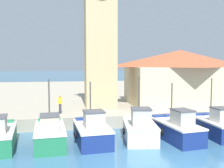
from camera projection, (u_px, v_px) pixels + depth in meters
name	position (u px, v px, depth m)	size (l,w,h in m)	color
ground_plane	(159.00, 168.00, 13.43)	(300.00, 300.00, 0.00)	#386689
quay_wharf	(97.00, 94.00, 41.13)	(120.00, 40.00, 1.02)	#A89E89
fishing_boat_left_inner	(50.00, 134.00, 16.98)	(2.24, 4.60, 4.30)	#237A4C
fishing_boat_mid_left	(92.00, 132.00, 17.42)	(2.44, 4.41, 4.09)	navy
fishing_boat_center	(140.00, 129.00, 18.22)	(2.64, 4.36, 4.39)	silver
fishing_boat_mid_right	(176.00, 129.00, 18.21)	(2.51, 4.92, 3.93)	navy
fishing_boat_right_inner	(215.00, 126.00, 19.16)	(2.05, 4.43, 4.23)	navy
clock_tower	(100.00, 26.00, 25.14)	(3.40, 3.40, 16.53)	tan
warehouse_right	(180.00, 76.00, 27.90)	(11.09, 7.24, 5.69)	beige
dock_worker_near_tower	(60.00, 104.00, 22.38)	(0.34, 0.22, 1.62)	#33333D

